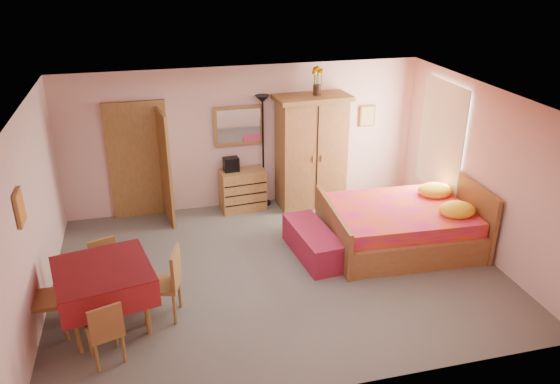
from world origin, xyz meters
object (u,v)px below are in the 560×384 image
object	(u,v)px
dining_table	(106,297)
chair_north	(109,271)
bench	(313,243)
wardrobe	(311,152)
bed	(400,214)
chair_east	(162,284)
stereo	(231,164)
chair_west	(48,298)
sunflower_vase	(317,81)
chest_of_drawers	(243,190)
floor_lamp	(263,152)
wall_mirror	(239,126)
chair_south	(104,330)

from	to	relation	value
dining_table	chair_north	world-z (taller)	dining_table
bench	chair_north	bearing A→B (deg)	-172.77
wardrobe	bed	size ratio (longest dim) A/B	0.89
wardrobe	chair_east	bearing A→B (deg)	-139.30
stereo	chair_west	distance (m)	4.11
sunflower_vase	chair_north	size ratio (longest dim) A/B	0.61
chest_of_drawers	floor_lamp	size ratio (longest dim) A/B	0.39
dining_table	chair_north	bearing A→B (deg)	89.03
wall_mirror	chair_south	size ratio (longest dim) A/B	1.09
wardrobe	bench	xyz separation A→B (m)	(-0.54, -1.87, -0.81)
stereo	floor_lamp	bearing A→B (deg)	8.59
chest_of_drawers	chair_west	distance (m)	4.20
chair_east	chair_north	bearing A→B (deg)	62.99
chair_north	chair_east	size ratio (longest dim) A/B	0.85
dining_table	chair_north	xyz separation A→B (m)	(0.01, 0.63, -0.00)
sunflower_vase	bed	bearing A→B (deg)	-65.83
chair_north	floor_lamp	bearing A→B (deg)	-158.25
dining_table	chest_of_drawers	bearing A→B (deg)	52.05
bench	dining_table	xyz separation A→B (m)	(-3.04, -1.01, 0.19)
chair_south	chair_north	xyz separation A→B (m)	(0.00, 1.31, -0.00)
chair_south	chair_east	bearing A→B (deg)	27.48
wall_mirror	chair_south	xyz separation A→B (m)	(-2.30, -3.85, -1.13)
stereo	sunflower_vase	world-z (taller)	sunflower_vase
dining_table	bench	bearing A→B (deg)	18.42
bench	chair_south	size ratio (longest dim) A/B	1.64
floor_lamp	bed	bearing A→B (deg)	-49.26
floor_lamp	chair_west	distance (m)	4.63
sunflower_vase	chair_south	size ratio (longest dim) A/B	0.60
chest_of_drawers	chair_east	xyz separation A→B (m)	(-1.61, -2.94, 0.10)
stereo	bed	distance (m)	3.12
wall_mirror	bench	bearing A→B (deg)	-70.95
wardrobe	bed	distance (m)	2.14
floor_lamp	chair_east	xyz separation A→B (m)	(-2.03, -3.07, -0.56)
stereo	chair_south	bearing A→B (deg)	-119.77
floor_lamp	chair_east	size ratio (longest dim) A/B	2.15
chest_of_drawers	sunflower_vase	bearing A→B (deg)	-7.38
wardrobe	chest_of_drawers	bearing A→B (deg)	172.56
wall_mirror	stereo	bearing A→B (deg)	-138.75
wall_mirror	sunflower_vase	bearing A→B (deg)	-11.06
bench	chair_north	size ratio (longest dim) A/B	1.66
bed	wall_mirror	bearing A→B (deg)	138.57
dining_table	chair_south	size ratio (longest dim) A/B	1.36
sunflower_vase	stereo	bearing A→B (deg)	176.37
dining_table	chair_south	xyz separation A→B (m)	(0.01, -0.68, 0.00)
chest_of_drawers	dining_table	xyz separation A→B (m)	(-2.30, -2.95, 0.03)
bed	chair_south	xyz separation A→B (m)	(-4.50, -1.70, -0.13)
chest_of_drawers	chair_south	bearing A→B (deg)	-127.21
chair_north	chair_west	bearing A→B (deg)	22.40
wall_mirror	chair_east	xyz separation A→B (m)	(-1.61, -3.15, -1.06)
floor_lamp	wardrobe	bearing A→B (deg)	-13.51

